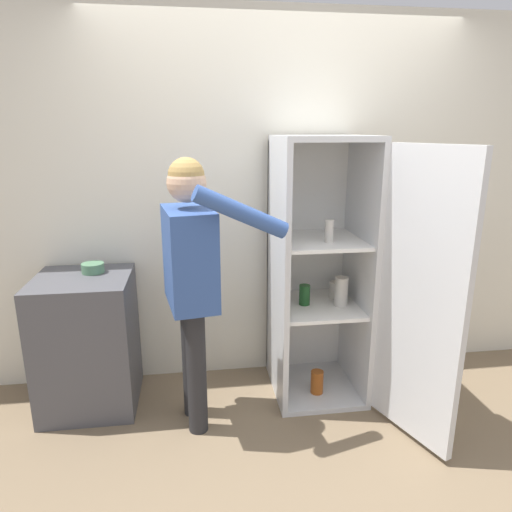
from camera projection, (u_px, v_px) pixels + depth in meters
The scene contains 6 objects.
ground_plane at pixel (304, 447), 2.64m from camera, with size 12.00×12.00×0.00m, color #7A664C.
wall_back at pixel (276, 202), 3.23m from camera, with size 7.00×0.06×2.55m.
refrigerator at pixel (336, 275), 2.96m from camera, with size 0.83×1.19×1.74m.
person at pixel (191, 265), 2.61m from camera, with size 0.70×0.60×1.63m.
counter at pixel (88, 342), 2.96m from camera, with size 0.59×0.58×0.88m.
bowl at pixel (93, 268), 2.93m from camera, with size 0.14×0.14×0.06m.
Camera 1 is at (-0.59, -2.19, 1.77)m, focal length 32.00 mm.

